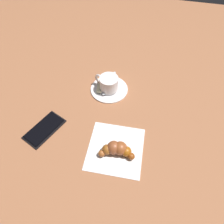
{
  "coord_description": "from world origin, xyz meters",
  "views": [
    {
      "loc": [
        -0.41,
        -0.08,
        0.56
      ],
      "look_at": [
        -0.01,
        0.02,
        0.02
      ],
      "focal_mm": 32.7,
      "sensor_mm": 36.0,
      "label": 1
    }
  ],
  "objects_px": {
    "sugar_packet": "(100,85)",
    "napkin": "(115,149)",
    "espresso_cup": "(108,83)",
    "croissant": "(117,149)",
    "saucer": "(109,89)",
    "teaspoon": "(107,87)",
    "cell_phone": "(44,129)"
  },
  "relations": [
    {
      "from": "teaspoon",
      "to": "cell_phone",
      "type": "distance_m",
      "value": 0.27
    },
    {
      "from": "espresso_cup",
      "to": "croissant",
      "type": "height_order",
      "value": "espresso_cup"
    },
    {
      "from": "napkin",
      "to": "cell_phone",
      "type": "bearing_deg",
      "value": 86.38
    },
    {
      "from": "espresso_cup",
      "to": "sugar_packet",
      "type": "relative_size",
      "value": 1.33
    },
    {
      "from": "croissant",
      "to": "cell_phone",
      "type": "bearing_deg",
      "value": 83.9
    },
    {
      "from": "saucer",
      "to": "napkin",
      "type": "height_order",
      "value": "saucer"
    },
    {
      "from": "saucer",
      "to": "croissant",
      "type": "height_order",
      "value": "croissant"
    },
    {
      "from": "teaspoon",
      "to": "croissant",
      "type": "bearing_deg",
      "value": -159.6
    },
    {
      "from": "sugar_packet",
      "to": "croissant",
      "type": "xyz_separation_m",
      "value": [
        -0.25,
        -0.12,
        0.01
      ]
    },
    {
      "from": "saucer",
      "to": "napkin",
      "type": "relative_size",
      "value": 0.83
    },
    {
      "from": "saucer",
      "to": "cell_phone",
      "type": "xyz_separation_m",
      "value": [
        -0.22,
        0.16,
        -0.0
      ]
    },
    {
      "from": "teaspoon",
      "to": "napkin",
      "type": "relative_size",
      "value": 0.78
    },
    {
      "from": "teaspoon",
      "to": "cell_phone",
      "type": "xyz_separation_m",
      "value": [
        -0.22,
        0.15,
        -0.01
      ]
    },
    {
      "from": "napkin",
      "to": "croissant",
      "type": "relative_size",
      "value": 1.46
    },
    {
      "from": "sugar_packet",
      "to": "croissant",
      "type": "height_order",
      "value": "croissant"
    },
    {
      "from": "napkin",
      "to": "cell_phone",
      "type": "distance_m",
      "value": 0.24
    },
    {
      "from": "sugar_packet",
      "to": "napkin",
      "type": "distance_m",
      "value": 0.26
    },
    {
      "from": "espresso_cup",
      "to": "napkin",
      "type": "bearing_deg",
      "value": -161.33
    },
    {
      "from": "teaspoon",
      "to": "cell_phone",
      "type": "bearing_deg",
      "value": 145.04
    },
    {
      "from": "sugar_packet",
      "to": "cell_phone",
      "type": "bearing_deg",
      "value": -38.7
    },
    {
      "from": "sugar_packet",
      "to": "napkin",
      "type": "bearing_deg",
      "value": 16.49
    },
    {
      "from": "saucer",
      "to": "teaspoon",
      "type": "height_order",
      "value": "teaspoon"
    },
    {
      "from": "espresso_cup",
      "to": "saucer",
      "type": "bearing_deg",
      "value": -47.9
    },
    {
      "from": "sugar_packet",
      "to": "cell_phone",
      "type": "relative_size",
      "value": 0.47
    },
    {
      "from": "espresso_cup",
      "to": "cell_phone",
      "type": "relative_size",
      "value": 0.63
    },
    {
      "from": "espresso_cup",
      "to": "croissant",
      "type": "distance_m",
      "value": 0.26
    },
    {
      "from": "croissant",
      "to": "cell_phone",
      "type": "xyz_separation_m",
      "value": [
        0.03,
        0.25,
        -0.02
      ]
    },
    {
      "from": "napkin",
      "to": "croissant",
      "type": "height_order",
      "value": "croissant"
    },
    {
      "from": "saucer",
      "to": "espresso_cup",
      "type": "xyz_separation_m",
      "value": [
        -0.0,
        0.0,
        0.03
      ]
    },
    {
      "from": "sugar_packet",
      "to": "croissant",
      "type": "distance_m",
      "value": 0.28
    },
    {
      "from": "croissant",
      "to": "espresso_cup",
      "type": "bearing_deg",
      "value": 19.24
    },
    {
      "from": "espresso_cup",
      "to": "cell_phone",
      "type": "distance_m",
      "value": 0.27
    }
  ]
}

